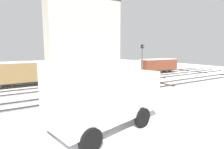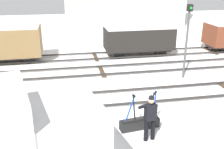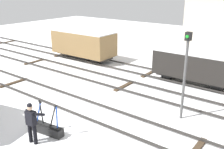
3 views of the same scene
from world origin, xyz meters
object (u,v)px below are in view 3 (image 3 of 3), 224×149
Objects in this scene: switch_lever_frame at (47,128)px; freight_car_mid_siding at (83,43)px; rail_worker at (32,121)px; freight_car_far_end at (194,65)px; signal_post at (185,68)px.

switch_lever_frame is 0.29× the size of freight_car_mid_siding.
freight_car_mid_siding is at bearing 116.51° from rail_worker.
rail_worker is 10.45m from freight_car_far_end.
signal_post reaches higher than freight_car_mid_siding.
signal_post is (3.89, 4.63, 2.20)m from switch_lever_frame.
signal_post is 0.76× the size of freight_car_mid_siding.
freight_car_far_end is (2.51, 10.14, 0.24)m from rail_worker.
freight_car_far_end reaches higher than rail_worker.
rail_worker is (0.11, -0.77, 0.71)m from switch_lever_frame.
switch_lever_frame is at bearing -55.04° from freight_car_mid_siding.
signal_post is at bearing -24.84° from freight_car_mid_siding.
signal_post is (3.77, 5.39, 1.49)m from rail_worker.
freight_car_far_end is at bearing 68.57° from rail_worker.
rail_worker is 6.75m from signal_post.
freight_car_mid_siding is (-6.85, 10.14, 0.40)m from rail_worker.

